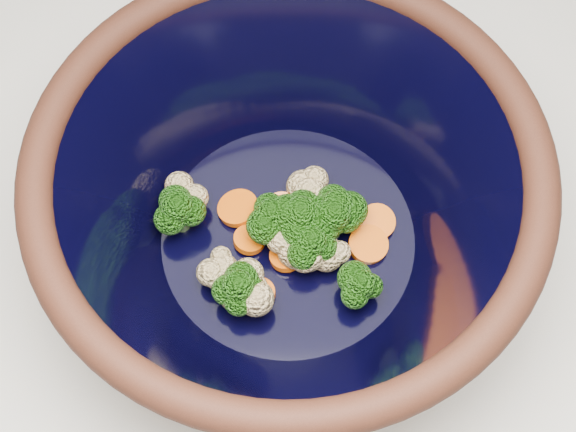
# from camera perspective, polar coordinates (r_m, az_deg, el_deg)

# --- Properties ---
(ground) EXTENTS (3.00, 3.00, 0.00)m
(ground) POSITION_cam_1_polar(r_m,az_deg,el_deg) (1.55, 0.89, -13.30)
(ground) COLOR #9E7A54
(ground) RESTS_ON ground
(counter) EXTENTS (1.20, 1.20, 0.90)m
(counter) POSITION_cam_1_polar(r_m,az_deg,el_deg) (1.12, 1.22, -8.08)
(counter) COLOR white
(counter) RESTS_ON ground
(mixing_bowl) EXTENTS (0.43, 0.43, 0.16)m
(mixing_bowl) POSITION_cam_1_polar(r_m,az_deg,el_deg) (0.59, -0.00, 0.67)
(mixing_bowl) COLOR black
(mixing_bowl) RESTS_ON counter
(vegetable_pile) EXTENTS (0.19, 0.13, 0.05)m
(vegetable_pile) POSITION_cam_1_polar(r_m,az_deg,el_deg) (0.61, -0.14, -1.24)
(vegetable_pile) COLOR #608442
(vegetable_pile) RESTS_ON mixing_bowl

